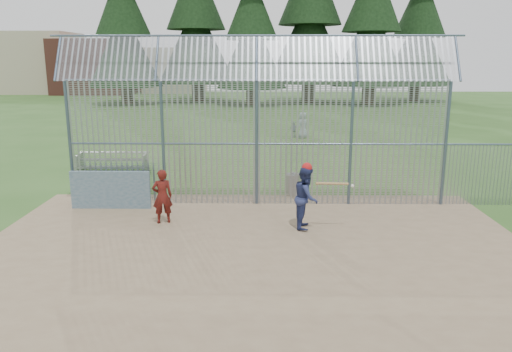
{
  "coord_description": "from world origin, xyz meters",
  "views": [
    {
      "loc": [
        0.21,
        -12.2,
        4.67
      ],
      "look_at": [
        0.0,
        2.0,
        1.3
      ],
      "focal_mm": 35.0,
      "sensor_mm": 36.0,
      "label": 1
    }
  ],
  "objects_px": {
    "dugout_wall": "(111,190)",
    "batter": "(306,198)",
    "onlooker": "(162,196)",
    "trash_can": "(293,184)",
    "bleacher": "(113,161)"
  },
  "relations": [
    {
      "from": "batter",
      "to": "onlooker",
      "type": "bearing_deg",
      "value": 93.36
    },
    {
      "from": "dugout_wall",
      "to": "trash_can",
      "type": "bearing_deg",
      "value": 16.88
    },
    {
      "from": "onlooker",
      "to": "dugout_wall",
      "type": "bearing_deg",
      "value": -53.08
    },
    {
      "from": "trash_can",
      "to": "batter",
      "type": "bearing_deg",
      "value": -87.34
    },
    {
      "from": "batter",
      "to": "dugout_wall",
      "type": "bearing_deg",
      "value": 82.16
    },
    {
      "from": "trash_can",
      "to": "bleacher",
      "type": "bearing_deg",
      "value": 152.87
    },
    {
      "from": "batter",
      "to": "onlooker",
      "type": "xyz_separation_m",
      "value": [
        -4.09,
        0.36,
        -0.08
      ]
    },
    {
      "from": "batter",
      "to": "trash_can",
      "type": "relative_size",
      "value": 2.12
    },
    {
      "from": "batter",
      "to": "trash_can",
      "type": "xyz_separation_m",
      "value": [
        -0.16,
        3.52,
        -0.51
      ]
    },
    {
      "from": "onlooker",
      "to": "trash_can",
      "type": "bearing_deg",
      "value": -158.38
    },
    {
      "from": "dugout_wall",
      "to": "batter",
      "type": "distance_m",
      "value": 6.26
    },
    {
      "from": "onlooker",
      "to": "trash_can",
      "type": "relative_size",
      "value": 1.92
    },
    {
      "from": "dugout_wall",
      "to": "trash_can",
      "type": "distance_m",
      "value": 6.11
    },
    {
      "from": "batter",
      "to": "trash_can",
      "type": "bearing_deg",
      "value": 11.01
    },
    {
      "from": "batter",
      "to": "onlooker",
      "type": "distance_m",
      "value": 4.11
    }
  ]
}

